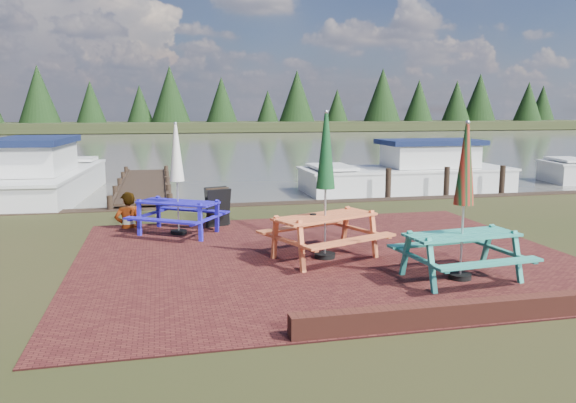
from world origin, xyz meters
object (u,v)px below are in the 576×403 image
Objects in this scene: picnic_table_teal at (462,226)px; person at (127,193)px; jetty at (144,185)px; boat_jetty at (43,180)px; chalkboard at (218,207)px; picnic_table_blue at (178,196)px; picnic_table_red at (325,209)px; boat_near at (411,175)px.

picnic_table_teal reaches higher than person.
jetty is 3.26m from boat_jetty.
chalkboard is 0.55× the size of person.
picnic_table_blue is 0.27× the size of jetty.
picnic_table_teal is 14.12m from boat_jetty.
picnic_table_red is 0.36× the size of boat_near.
chalkboard is at bearing 93.99° from picnic_table_red.
picnic_table_blue reaches higher than boat_jetty.
person reaches higher than boat_near.
picnic_table_red is 3.67m from picnic_table_blue.
boat_near is 4.47× the size of person.
picnic_table_teal is 13.25m from jetty.
boat_jetty is 4.74× the size of person.
boat_jetty is (-4.06, 7.01, -0.38)m from picnic_table_blue.
jetty is at bearing 87.50° from chalkboard.
picnic_table_blue is at bearing 126.84° from boat_near.
picnic_table_red is at bearing -12.61° from picnic_table_blue.
boat_near is at bearing 19.82° from chalkboard.
picnic_table_red is 11.71m from boat_jetty.
picnic_table_blue is 10.40m from boat_near.
boat_jetty is (-6.60, 9.66, -0.46)m from picnic_table_red.
picnic_table_red is 1.10× the size of picnic_table_blue.
boat_jetty is (-4.99, 6.37, -0.00)m from chalkboard.
picnic_table_blue is 0.32× the size of boat_near.
person is at bearing 129.93° from picnic_table_teal.
picnic_table_blue is 7.87m from jetty.
picnic_table_blue is 1.44× the size of person.
picnic_table_blue is 1.43m from person.
person is (-1.11, 0.89, -0.01)m from picnic_table_blue.
jetty is at bearing 80.51° from boat_near.
person is (-9.46, -5.29, 0.43)m from boat_near.
picnic_table_teal reaches higher than boat_jetty.
boat_near reaches higher than chalkboard.
person is (-2.04, 0.26, 0.36)m from chalkboard.
person is at bearing 113.67° from picnic_table_red.
boat_near is 10.85m from person.
boat_jetty is 6.80m from person.
jetty is 1.22× the size of boat_near.
boat_jetty is 1.06× the size of boat_near.
chalkboard is (-1.62, 3.28, -0.46)m from picnic_table_red.
picnic_table_teal is at bearing -11.90° from picnic_table_blue.
picnic_table_teal is 2.45m from picnic_table_red.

